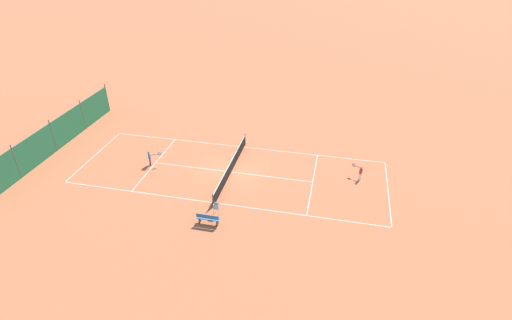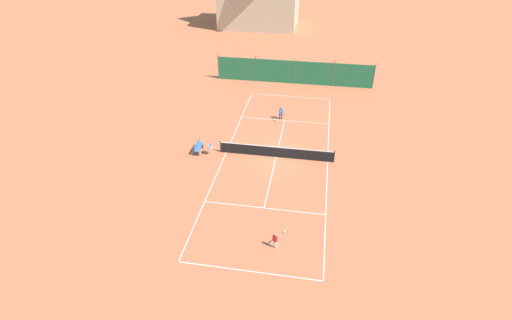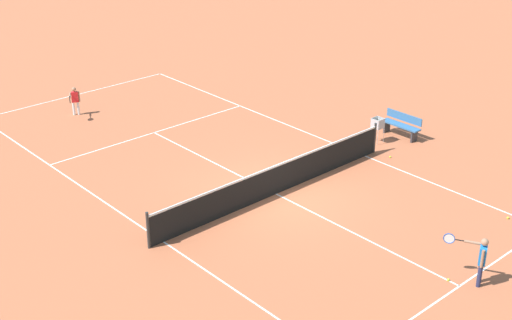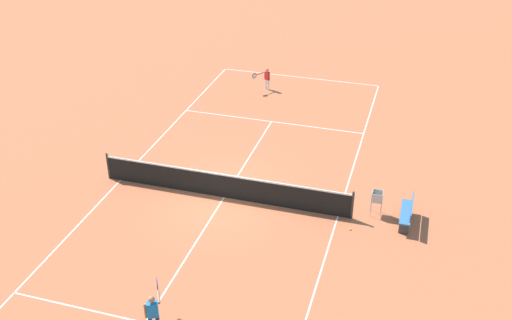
{
  "view_description": "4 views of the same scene",
  "coord_description": "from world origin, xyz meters",
  "px_view_note": "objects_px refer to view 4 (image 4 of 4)",
  "views": [
    {
      "loc": [
        -25.29,
        -7.65,
        17.01
      ],
      "look_at": [
        0.36,
        -1.92,
        1.15
      ],
      "focal_mm": 28.0,
      "sensor_mm": 36.0,
      "label": 1
    },
    {
      "loc": [
        2.92,
        -26.77,
        17.31
      ],
      "look_at": [
        -1.21,
        -2.44,
        1.15
      ],
      "focal_mm": 28.0,
      "sensor_mm": 36.0,
      "label": 2
    },
    {
      "loc": [
        13.1,
        13.69,
        9.91
      ],
      "look_at": [
        0.71,
        -0.11,
        1.3
      ],
      "focal_mm": 50.0,
      "sensor_mm": 36.0,
      "label": 3
    },
    {
      "loc": [
        -6.21,
        16.8,
        11.76
      ],
      "look_at": [
        -0.91,
        -0.93,
        1.17
      ],
      "focal_mm": 42.0,
      "sensor_mm": 36.0,
      "label": 4
    }
  ],
  "objects_px": {
    "tennis_ball_alley_right": "(350,229)",
    "tennis_ball_by_net_right": "(150,314)",
    "tennis_net": "(224,185)",
    "ball_hopper": "(377,198)",
    "courtside_bench": "(408,212)",
    "player_far_service": "(153,311)",
    "player_near_baseline": "(266,77)"
  },
  "relations": [
    {
      "from": "tennis_ball_alley_right",
      "to": "player_near_baseline",
      "type": "bearing_deg",
      "value": -60.9
    },
    {
      "from": "tennis_ball_alley_right",
      "to": "ball_hopper",
      "type": "xyz_separation_m",
      "value": [
        -0.7,
        -1.14,
        0.62
      ]
    },
    {
      "from": "player_far_service",
      "to": "tennis_ball_alley_right",
      "type": "relative_size",
      "value": 19.22
    },
    {
      "from": "ball_hopper",
      "to": "player_near_baseline",
      "type": "bearing_deg",
      "value": -55.04
    },
    {
      "from": "player_near_baseline",
      "to": "tennis_ball_alley_right",
      "type": "height_order",
      "value": "player_near_baseline"
    },
    {
      "from": "player_far_service",
      "to": "ball_hopper",
      "type": "bearing_deg",
      "value": -124.73
    },
    {
      "from": "tennis_net",
      "to": "tennis_ball_by_net_right",
      "type": "height_order",
      "value": "tennis_net"
    },
    {
      "from": "tennis_net",
      "to": "courtside_bench",
      "type": "height_order",
      "value": "tennis_net"
    },
    {
      "from": "tennis_ball_alley_right",
      "to": "ball_hopper",
      "type": "bearing_deg",
      "value": -121.39
    },
    {
      "from": "tennis_net",
      "to": "tennis_ball_by_net_right",
      "type": "xyz_separation_m",
      "value": [
        0.01,
        6.09,
        -0.47
      ]
    },
    {
      "from": "tennis_ball_alley_right",
      "to": "courtside_bench",
      "type": "height_order",
      "value": "courtside_bench"
    },
    {
      "from": "player_far_service",
      "to": "tennis_ball_by_net_right",
      "type": "bearing_deg",
      "value": -51.53
    },
    {
      "from": "tennis_net",
      "to": "ball_hopper",
      "type": "distance_m",
      "value": 5.33
    },
    {
      "from": "tennis_net",
      "to": "player_near_baseline",
      "type": "height_order",
      "value": "player_near_baseline"
    },
    {
      "from": "player_near_baseline",
      "to": "player_far_service",
      "type": "xyz_separation_m",
      "value": [
        -1.62,
        16.43,
        0.09
      ]
    },
    {
      "from": "tennis_ball_alley_right",
      "to": "courtside_bench",
      "type": "bearing_deg",
      "value": -152.43
    },
    {
      "from": "tennis_ball_by_net_right",
      "to": "courtside_bench",
      "type": "xyz_separation_m",
      "value": [
        -6.36,
        -6.34,
        0.42
      ]
    },
    {
      "from": "tennis_ball_by_net_right",
      "to": "ball_hopper",
      "type": "distance_m",
      "value": 8.48
    },
    {
      "from": "player_near_baseline",
      "to": "tennis_ball_by_net_right",
      "type": "distance_m",
      "value": 15.97
    },
    {
      "from": "tennis_net",
      "to": "tennis_ball_alley_right",
      "type": "xyz_separation_m",
      "value": [
        -4.61,
        0.66,
        -0.47
      ]
    },
    {
      "from": "player_near_baseline",
      "to": "ball_hopper",
      "type": "xyz_separation_m",
      "value": [
        -6.53,
        9.34,
        0.0
      ]
    },
    {
      "from": "player_near_baseline",
      "to": "courtside_bench",
      "type": "height_order",
      "value": "player_near_baseline"
    },
    {
      "from": "courtside_bench",
      "to": "tennis_ball_alley_right",
      "type": "bearing_deg",
      "value": 27.57
    },
    {
      "from": "tennis_net",
      "to": "player_near_baseline",
      "type": "bearing_deg",
      "value": -82.9
    },
    {
      "from": "tennis_net",
      "to": "ball_hopper",
      "type": "bearing_deg",
      "value": -174.8
    },
    {
      "from": "player_far_service",
      "to": "ball_hopper",
      "type": "relative_size",
      "value": 1.43
    },
    {
      "from": "tennis_ball_alley_right",
      "to": "tennis_ball_by_net_right",
      "type": "xyz_separation_m",
      "value": [
        4.63,
        5.43,
        0.0
      ]
    },
    {
      "from": "tennis_ball_alley_right",
      "to": "courtside_bench",
      "type": "xyz_separation_m",
      "value": [
        -1.73,
        -0.9,
        0.42
      ]
    },
    {
      "from": "courtside_bench",
      "to": "tennis_ball_by_net_right",
      "type": "bearing_deg",
      "value": 44.9
    },
    {
      "from": "tennis_ball_by_net_right",
      "to": "courtside_bench",
      "type": "distance_m",
      "value": 8.99
    },
    {
      "from": "player_far_service",
      "to": "tennis_ball_by_net_right",
      "type": "relative_size",
      "value": 19.22
    },
    {
      "from": "player_far_service",
      "to": "courtside_bench",
      "type": "height_order",
      "value": "player_far_service"
    }
  ]
}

